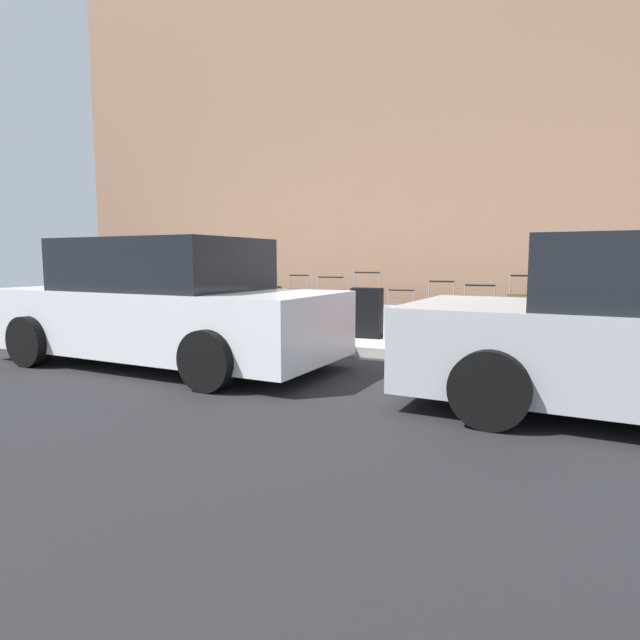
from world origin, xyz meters
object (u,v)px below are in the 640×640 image
(suitcase_maroon_3, at_px, (441,322))
(suitcase_teal_6, at_px, (331,316))
(fire_hydrant, at_px, (221,305))
(parked_car_white_1, at_px, (165,306))
(suitcase_red_2, at_px, (479,324))
(suitcase_olive_1, at_px, (523,322))
(bollard_post, at_px, (194,309))
(suitcase_navy_7, at_px, (299,311))
(suitcase_black_5, at_px, (367,313))
(suitcase_olive_8, at_px, (268,309))
(suitcase_silver_4, at_px, (401,323))
(suitcase_navy_0, at_px, (565,326))

(suitcase_maroon_3, distance_m, suitcase_teal_6, 1.74)
(suitcase_teal_6, xyz_separation_m, fire_hydrant, (2.14, 0.00, 0.10))
(fire_hydrant, height_order, parked_car_white_1, parked_car_white_1)
(suitcase_red_2, xyz_separation_m, fire_hydrant, (4.44, -0.07, 0.10))
(suitcase_olive_1, bearing_deg, suitcase_teal_6, 0.03)
(parked_car_white_1, bearing_deg, bollard_post, -58.70)
(suitcase_red_2, relative_size, suitcase_maroon_3, 0.96)
(parked_car_white_1, bearing_deg, suitcase_navy_7, -105.91)
(suitcase_red_2, relative_size, suitcase_black_5, 0.85)
(suitcase_olive_8, bearing_deg, suitcase_silver_4, -179.90)
(suitcase_silver_4, bearing_deg, suitcase_olive_1, -177.71)
(suitcase_navy_7, relative_size, parked_car_white_1, 0.21)
(suitcase_teal_6, bearing_deg, parked_car_white_1, 62.24)
(suitcase_teal_6, xyz_separation_m, suitcase_olive_8, (1.13, 0.07, 0.08))
(suitcase_maroon_3, xyz_separation_m, suitcase_black_5, (1.14, 0.03, 0.09))
(suitcase_maroon_3, relative_size, suitcase_black_5, 0.88)
(suitcase_maroon_3, relative_size, fire_hydrant, 1.16)
(suitcase_black_5, distance_m, suitcase_olive_8, 1.73)
(suitcase_red_2, distance_m, suitcase_maroon_3, 0.58)
(suitcase_olive_1, bearing_deg, suitcase_navy_0, 172.22)
(suitcase_black_5, bearing_deg, suitcase_silver_4, 169.25)
(suitcase_olive_8, height_order, parked_car_white_1, parked_car_white_1)
(suitcase_maroon_3, bearing_deg, suitcase_navy_7, 1.61)
(suitcase_silver_4, relative_size, suitcase_navy_7, 0.80)
(suitcase_silver_4, distance_m, suitcase_black_5, 0.60)
(suitcase_maroon_3, distance_m, parked_car_white_1, 3.88)
(suitcase_navy_0, relative_size, bollard_post, 1.48)
(suitcase_olive_8, height_order, bollard_post, suitcase_olive_8)
(suitcase_red_2, height_order, suitcase_teal_6, suitcase_teal_6)
(suitcase_teal_6, relative_size, parked_car_white_1, 0.21)
(suitcase_red_2, distance_m, suitcase_black_5, 1.71)
(suitcase_teal_6, distance_m, bollard_post, 2.61)
(suitcase_teal_6, bearing_deg, suitcase_silver_4, 176.80)
(suitcase_red_2, bearing_deg, suitcase_silver_4, -0.04)
(suitcase_navy_7, bearing_deg, fire_hydrant, 0.21)
(suitcase_red_2, xyz_separation_m, parked_car_white_1, (3.55, 2.31, 0.30))
(suitcase_teal_6, xyz_separation_m, suitcase_navy_7, (0.57, -0.01, 0.05))
(suitcase_navy_7, height_order, fire_hydrant, suitcase_navy_7)
(suitcase_red_2, distance_m, parked_car_white_1, 4.25)
(suitcase_maroon_3, xyz_separation_m, suitcase_teal_6, (1.74, 0.07, 0.01))
(suitcase_silver_4, relative_size, suitcase_olive_8, 0.80)
(suitcase_silver_4, relative_size, suitcase_black_5, 0.75)
(suitcase_black_5, xyz_separation_m, fire_hydrant, (2.74, 0.05, 0.02))
(suitcase_olive_1, height_order, suitcase_black_5, suitcase_black_5)
(suitcase_navy_0, bearing_deg, suitcase_red_2, -0.19)
(suitcase_maroon_3, bearing_deg, suitcase_olive_8, 2.79)
(suitcase_maroon_3, height_order, suitcase_silver_4, suitcase_maroon_3)
(suitcase_red_2, bearing_deg, parked_car_white_1, 33.06)
(suitcase_teal_6, xyz_separation_m, bollard_post, (2.61, 0.15, 0.02))
(suitcase_olive_1, distance_m, suitcase_navy_7, 3.43)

